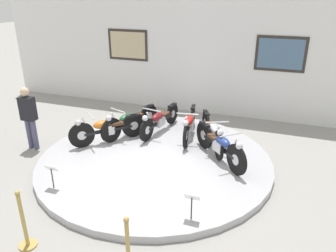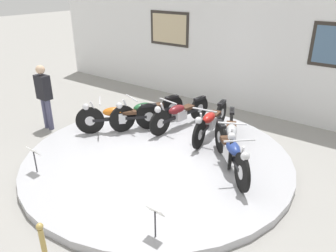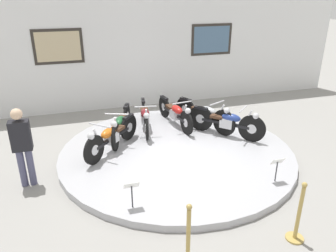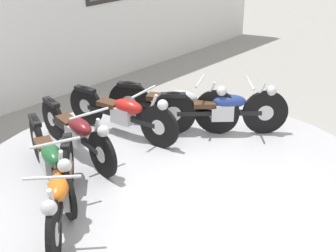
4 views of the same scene
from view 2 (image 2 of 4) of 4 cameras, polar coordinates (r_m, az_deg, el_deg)
ground_plane at (r=6.75m, az=-1.75°, el=-6.07°), size 60.00×60.00×0.00m
display_platform at (r=6.71m, az=-1.76°, el=-5.53°), size 5.32×5.32×0.15m
back_wall at (r=9.21m, az=13.12°, el=13.94°), size 14.00×0.22×3.70m
motorcycle_orange at (r=7.61m, az=-8.71°, el=1.75°), size 1.39×1.50×0.80m
motorcycle_green at (r=7.84m, az=-3.76°, el=2.67°), size 0.79×1.88×0.80m
motorcycle_maroon at (r=7.74m, az=2.01°, el=2.30°), size 0.54×1.93×0.78m
motorcycle_red at (r=7.33m, az=7.39°, el=0.89°), size 0.54×1.96×0.79m
motorcycle_silver at (r=6.73m, az=10.91°, el=-1.37°), size 0.93×1.84×0.81m
motorcycle_blue at (r=6.09m, az=10.91°, el=-4.26°), size 1.43×1.51×0.81m
info_placard_front_left at (r=6.40m, az=-22.32°, el=-4.60°), size 0.26×0.11×0.51m
info_placard_front_centre at (r=4.55m, az=-2.27°, el=-15.21°), size 0.26×0.11×0.51m
visitor_standing at (r=8.39m, az=-20.76°, el=5.23°), size 0.36×0.22×1.60m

